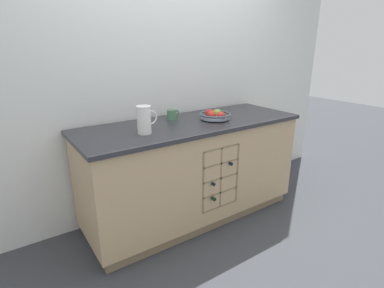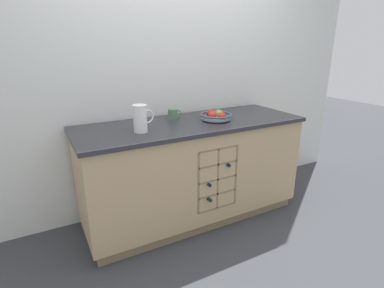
# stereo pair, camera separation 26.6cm
# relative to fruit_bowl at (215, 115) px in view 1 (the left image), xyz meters

# --- Properties ---
(ground_plane) EXTENTS (14.00, 14.00, 0.00)m
(ground_plane) POSITION_rel_fruit_bowl_xyz_m (-0.22, 0.04, -0.96)
(ground_plane) COLOR #383A3F
(back_wall) EXTENTS (4.40, 0.06, 2.55)m
(back_wall) POSITION_rel_fruit_bowl_xyz_m (-0.22, 0.45, 0.31)
(back_wall) COLOR silver
(back_wall) RESTS_ON ground_plane
(kitchen_island) EXTENTS (2.00, 0.74, 0.92)m
(kitchen_island) POSITION_rel_fruit_bowl_xyz_m (-0.22, 0.04, -0.49)
(kitchen_island) COLOR #8B7354
(kitchen_island) RESTS_ON ground_plane
(fruit_bowl) EXTENTS (0.28, 0.28, 0.09)m
(fruit_bowl) POSITION_rel_fruit_bowl_xyz_m (0.00, 0.00, 0.00)
(fruit_bowl) COLOR #4C5666
(fruit_bowl) RESTS_ON kitchen_island
(white_pitcher) EXTENTS (0.16, 0.11, 0.21)m
(white_pitcher) POSITION_rel_fruit_bowl_xyz_m (-0.71, -0.05, 0.07)
(white_pitcher) COLOR white
(white_pitcher) RESTS_ON kitchen_island
(ceramic_mug) EXTENTS (0.12, 0.09, 0.09)m
(ceramic_mug) POSITION_rel_fruit_bowl_xyz_m (-0.32, 0.21, 0.01)
(ceramic_mug) COLOR #4C7A56
(ceramic_mug) RESTS_ON kitchen_island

